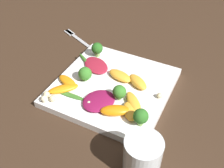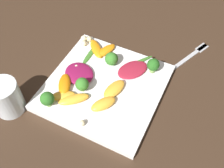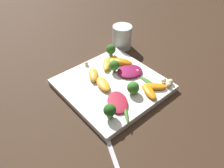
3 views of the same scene
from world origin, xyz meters
name	(u,v)px [view 1 (image 1 of 3)]	position (x,y,z in m)	size (l,w,h in m)	color
ground_plane	(113,89)	(0.00, 0.00, 0.00)	(2.40, 2.40, 0.00)	#382619
plate	(113,87)	(0.00, 0.00, 0.01)	(0.29, 0.29, 0.02)	white
drinking_glass	(142,156)	(-0.18, -0.15, 0.04)	(0.07, 0.07, 0.09)	white
fork	(77,38)	(0.17, 0.22, 0.00)	(0.09, 0.17, 0.01)	#B2B2B7
radicchio_leaf_0	(96,65)	(0.05, 0.08, 0.02)	(0.09, 0.10, 0.01)	maroon
radicchio_leaf_1	(100,101)	(-0.08, 0.00, 0.03)	(0.10, 0.10, 0.01)	maroon
orange_segment_0	(63,89)	(-0.08, 0.10, 0.03)	(0.07, 0.07, 0.01)	orange
orange_segment_1	(138,82)	(0.03, -0.06, 0.03)	(0.06, 0.07, 0.02)	#FCAD33
orange_segment_2	(120,76)	(0.03, -0.01, 0.03)	(0.05, 0.08, 0.02)	#FCAD33
orange_segment_3	(129,111)	(-0.07, -0.08, 0.03)	(0.07, 0.06, 0.01)	#FCAD33
orange_segment_4	(68,81)	(-0.05, 0.11, 0.03)	(0.05, 0.07, 0.01)	orange
orange_segment_5	(134,103)	(-0.04, -0.08, 0.03)	(0.07, 0.07, 0.02)	#FCAD33
orange_segment_6	(115,110)	(-0.09, -0.05, 0.03)	(0.06, 0.08, 0.02)	orange
broccoli_floret_0	(119,92)	(-0.04, -0.04, 0.04)	(0.03, 0.03, 0.04)	#7A9E51
broccoli_floret_1	(141,117)	(-0.09, -0.11, 0.05)	(0.03, 0.03, 0.04)	#7A9E51
broccoli_floret_2	(97,49)	(0.09, 0.10, 0.04)	(0.03, 0.03, 0.04)	#7A9E51
broccoli_floret_3	(85,74)	(-0.02, 0.07, 0.04)	(0.04, 0.04, 0.04)	#7A9E51
arugula_sprig_0	(86,61)	(0.05, 0.11, 0.02)	(0.06, 0.07, 0.01)	#3D7528
arugula_sprig_1	(70,95)	(-0.09, 0.08, 0.02)	(0.02, 0.09, 0.00)	#3D7528
macadamia_nut_0	(46,94)	(-0.12, 0.13, 0.03)	(0.02, 0.02, 0.02)	beige
macadamia_nut_1	(160,96)	(0.01, -0.13, 0.03)	(0.01, 0.01, 0.01)	beige
macadamia_nut_2	(44,99)	(-0.13, 0.12, 0.03)	(0.02, 0.02, 0.02)	beige
macadamia_nut_3	(89,103)	(-0.09, 0.02, 0.03)	(0.01, 0.01, 0.01)	beige
macadamia_nut_4	(53,98)	(-0.12, 0.10, 0.03)	(0.02, 0.02, 0.02)	beige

